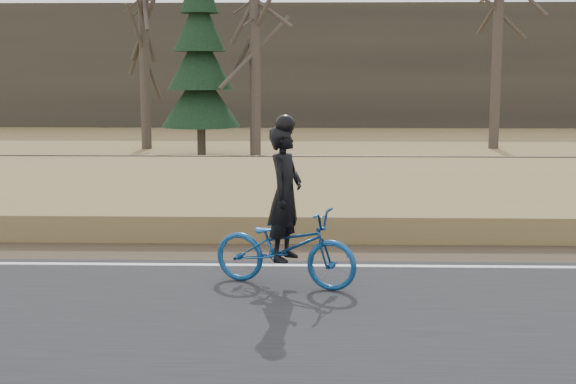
{
  "coord_description": "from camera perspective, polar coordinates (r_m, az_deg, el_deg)",
  "views": [
    {
      "loc": [
        0.67,
        -11.15,
        2.91
      ],
      "look_at": [
        0.35,
        0.5,
        1.1
      ],
      "focal_mm": 50.0,
      "sensor_mm": 36.0,
      "label": 1
    }
  ],
  "objects": [
    {
      "name": "embankment",
      "position": [
        15.6,
        -0.9,
        -1.1
      ],
      "size": [
        120.0,
        5.0,
        0.44
      ],
      "primitive_type": "cube",
      "color": "olive",
      "rests_on": "ground"
    },
    {
      "name": "ground",
      "position": [
        11.54,
        -1.8,
        -5.78
      ],
      "size": [
        120.0,
        120.0,
        0.0
      ],
      "primitive_type": "plane",
      "color": "olive",
      "rests_on": "ground"
    },
    {
      "name": "road",
      "position": [
        9.14,
        -2.73,
        -9.55
      ],
      "size": [
        120.0,
        6.0,
        0.06
      ],
      "primitive_type": "cube",
      "color": "black",
      "rests_on": "ground"
    },
    {
      "name": "ballast",
      "position": [
        19.35,
        -0.41,
        0.85
      ],
      "size": [
        120.0,
        3.0,
        0.45
      ],
      "primitive_type": "cube",
      "color": "slate",
      "rests_on": "ground"
    },
    {
      "name": "railroad",
      "position": [
        19.31,
        -0.41,
        1.75
      ],
      "size": [
        120.0,
        2.4,
        0.29
      ],
      "color": "black",
      "rests_on": "ballast"
    },
    {
      "name": "conifer",
      "position": [
        26.51,
        -6.27,
        9.22
      ],
      "size": [
        2.6,
        2.6,
        6.58
      ],
      "color": "#463C33",
      "rests_on": "ground"
    },
    {
      "name": "bare_tree_near_left",
      "position": [
        26.09,
        -2.37,
        9.75
      ],
      "size": [
        0.36,
        0.36,
        6.66
      ],
      "primitive_type": "cylinder",
      "color": "#463C33",
      "rests_on": "ground"
    },
    {
      "name": "bare_tree_left",
      "position": [
        29.45,
        -10.18,
        9.71
      ],
      "size": [
        0.36,
        0.36,
        6.87
      ],
      "primitive_type": "cylinder",
      "color": "#463C33",
      "rests_on": "ground"
    },
    {
      "name": "treeline_backdrop",
      "position": [
        41.16,
        0.66,
        8.96
      ],
      "size": [
        120.0,
        4.0,
        6.0
      ],
      "primitive_type": "cube",
      "color": "#383328",
      "rests_on": "ground"
    },
    {
      "name": "cyclist",
      "position": [
        10.52,
        -0.2,
        -2.91
      ],
      "size": [
        2.09,
        1.31,
        2.26
      ],
      "rotation": [
        0.0,
        0.0,
        1.23
      ],
      "color": "navy",
      "rests_on": "road"
    },
    {
      "name": "shoulder",
      "position": [
        12.7,
        -1.48,
        -4.33
      ],
      "size": [
        120.0,
        1.6,
        0.04
      ],
      "primitive_type": "cube",
      "color": "#473A2B",
      "rests_on": "ground"
    },
    {
      "name": "edge_line",
      "position": [
        11.72,
        -1.74,
        -5.22
      ],
      "size": [
        120.0,
        0.12,
        0.01
      ],
      "primitive_type": "cube",
      "color": "silver",
      "rests_on": "road"
    },
    {
      "name": "bare_tree_center",
      "position": [
        30.08,
        14.69,
        10.84
      ],
      "size": [
        0.36,
        0.36,
        8.23
      ],
      "primitive_type": "cylinder",
      "color": "#463C33",
      "rests_on": "ground"
    }
  ]
}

